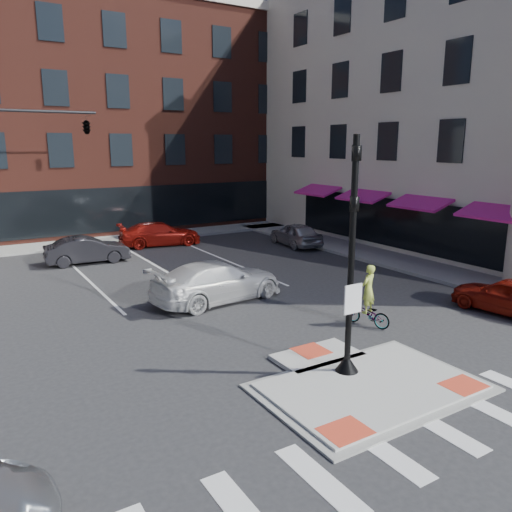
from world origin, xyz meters
TOP-DOWN VIEW (x-y plane):
  - ground at (0.00, 0.00)m, footprint 120.00×120.00m
  - refuge_island at (0.00, -0.26)m, footprint 5.40×4.65m
  - sidewalk_e at (10.80, 10.00)m, footprint 3.00×24.00m
  - sidewalk_n at (3.00, 22.00)m, footprint 26.00×3.00m
  - building_n at (3.00, 31.99)m, footprint 24.40×18.40m
  - building_e at (21.54, 11.50)m, footprint 21.90×23.90m
  - building_far_right at (9.00, 54.00)m, footprint 12.00×12.00m
  - signal_pole at (0.00, 0.40)m, footprint 0.60×0.60m
  - mast_arm_signal at (-3.47, 18.00)m, footprint 6.10×2.24m
  - red_sedan at (8.09, 1.06)m, footprint 2.01×4.01m
  - white_pickup at (0.05, 7.79)m, footprint 5.49×2.76m
  - bg_car_dark at (-2.70, 16.70)m, footprint 4.16×1.69m
  - bg_car_silver at (8.79, 14.77)m, footprint 2.04×4.20m
  - bg_car_red at (2.03, 19.05)m, footprint 5.01×2.66m
  - cyclist at (3.00, 2.80)m, footprint 1.03×1.70m

SIDE VIEW (x-z plane):
  - ground at x=0.00m, z-range 0.00..0.00m
  - refuge_island at x=0.00m, z-range -0.01..0.11m
  - sidewalk_e at x=10.80m, z-range 0.00..0.15m
  - sidewalk_n at x=3.00m, z-range 0.00..0.15m
  - red_sedan at x=8.09m, z-range 0.00..1.31m
  - bg_car_dark at x=-2.70m, z-range 0.00..1.34m
  - bg_car_silver at x=8.79m, z-range 0.00..1.38m
  - bg_car_red at x=2.03m, z-range 0.00..1.38m
  - cyclist at x=3.00m, z-range -0.34..1.73m
  - white_pickup at x=0.05m, z-range 0.00..1.53m
  - signal_pole at x=0.00m, z-range -0.63..5.35m
  - building_far_right at x=9.00m, z-range 0.00..12.00m
  - mast_arm_signal at x=-3.47m, z-range 2.21..10.21m
  - building_n at x=3.00m, z-range 0.05..15.55m
  - building_e at x=21.54m, z-range -0.81..16.89m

